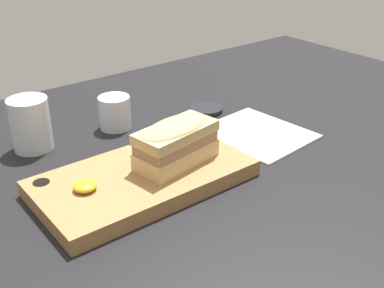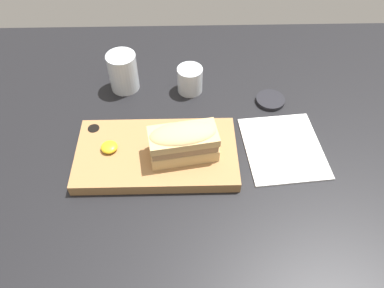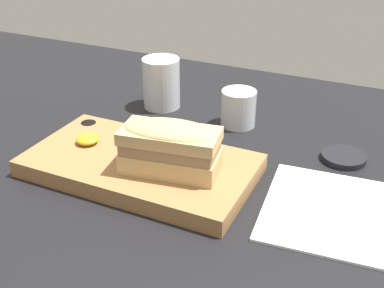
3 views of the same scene
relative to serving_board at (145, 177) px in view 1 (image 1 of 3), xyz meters
The scene contains 8 objects.
dining_table 3.12cm from the serving_board, 95.76° to the left, with size 181.06×98.61×2.00cm.
serving_board is the anchor object (origin of this frame).
sandwich 7.79cm from the serving_board, 11.29° to the right, with size 14.64×8.70×7.54cm.
mustard_dollop 10.30cm from the serving_board, behind, with size 3.53×3.53×1.41cm.
water_glass 25.28cm from the serving_board, 111.35° to the left, with size 7.18×7.18×9.75cm.
wine_glass 23.20cm from the serving_board, 71.52° to the left, with size 6.28×6.28×6.61cm.
napkin 27.62cm from the serving_board, ahead, with size 18.30×20.50×0.40cm.
condiment_dish 31.99cm from the serving_board, 32.27° to the left, with size 7.04×7.04×1.00cm.
Camera 1 is at (-34.74, -58.98, 42.96)cm, focal length 45.00 mm.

